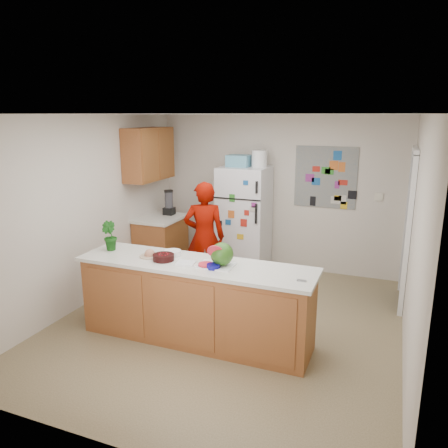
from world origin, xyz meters
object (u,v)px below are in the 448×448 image
at_px(person, 204,237).
at_px(watermelon, 222,254).
at_px(cherry_bowl, 164,257).
at_px(refrigerator, 244,220).

distance_m(person, watermelon, 1.59).
bearing_deg(person, watermelon, 98.37).
bearing_deg(cherry_bowl, person, 95.45).
xyz_separation_m(refrigerator, watermelon, (0.57, -2.38, 0.21)).
bearing_deg(cherry_bowl, refrigerator, 87.47).
height_order(refrigerator, cherry_bowl, refrigerator).
distance_m(person, cherry_bowl, 1.42).
height_order(refrigerator, person, refrigerator).
bearing_deg(watermelon, refrigerator, 103.43).
relative_size(refrigerator, watermelon, 6.82).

